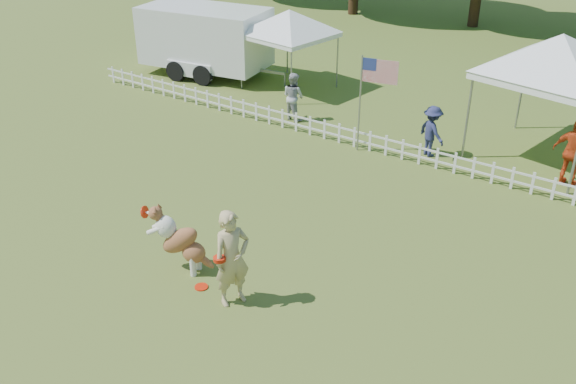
# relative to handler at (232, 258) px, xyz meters

# --- Properties ---
(ground) EXTENTS (120.00, 120.00, 0.00)m
(ground) POSITION_rel_handler_xyz_m (-0.87, 0.47, -0.96)
(ground) COLOR #455D1D
(ground) RESTS_ON ground
(picket_fence) EXTENTS (22.00, 0.08, 0.60)m
(picket_fence) POSITION_rel_handler_xyz_m (-0.87, 7.47, -0.66)
(picket_fence) COLOR silver
(picket_fence) RESTS_ON ground
(handler) EXTENTS (0.70, 0.83, 1.93)m
(handler) POSITION_rel_handler_xyz_m (0.00, 0.00, 0.00)
(handler) COLOR tan
(handler) RESTS_ON ground
(dog) EXTENTS (1.40, 0.78, 1.38)m
(dog) POSITION_rel_handler_xyz_m (-1.49, 0.22, -0.27)
(dog) COLOR brown
(dog) RESTS_ON ground
(frisbee_on_turf) EXTENTS (0.35, 0.35, 0.02)m
(frisbee_on_turf) POSITION_rel_handler_xyz_m (-0.79, -0.04, -0.95)
(frisbee_on_turf) COLOR red
(frisbee_on_turf) RESTS_ON ground
(canopy_tent_left) EXTENTS (2.94, 2.94, 2.69)m
(canopy_tent_left) POSITION_rel_handler_xyz_m (-6.06, 10.65, 0.38)
(canopy_tent_left) COLOR white
(canopy_tent_left) RESTS_ON ground
(canopy_tent_right) EXTENTS (3.80, 3.80, 3.36)m
(canopy_tent_right) POSITION_rel_handler_xyz_m (2.93, 9.75, 0.72)
(canopy_tent_right) COLOR white
(canopy_tent_right) RESTS_ON ground
(cargo_trailer) EXTENTS (6.06, 3.38, 2.52)m
(cargo_trailer) POSITION_rel_handler_xyz_m (-9.51, 10.19, 0.30)
(cargo_trailer) COLOR white
(cargo_trailer) RESTS_ON ground
(flag_pole) EXTENTS (1.05, 0.34, 2.74)m
(flag_pole) POSITION_rel_handler_xyz_m (-1.44, 7.33, 0.40)
(flag_pole) COLOR gray
(flag_pole) RESTS_ON ground
(spectator_a) EXTENTS (0.83, 0.71, 1.50)m
(spectator_a) POSITION_rel_handler_xyz_m (-4.24, 8.24, -0.21)
(spectator_a) COLOR #A9AAAF
(spectator_a) RESTS_ON ground
(spectator_b) EXTENTS (1.07, 0.92, 1.44)m
(spectator_b) POSITION_rel_handler_xyz_m (0.38, 8.17, -0.25)
(spectator_b) COLOR navy
(spectator_b) RESTS_ON ground
(spectator_c) EXTENTS (1.12, 0.61, 1.81)m
(spectator_c) POSITION_rel_handler_xyz_m (3.99, 8.48, -0.06)
(spectator_c) COLOR #C53F17
(spectator_c) RESTS_ON ground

